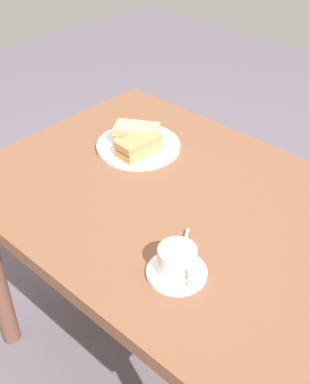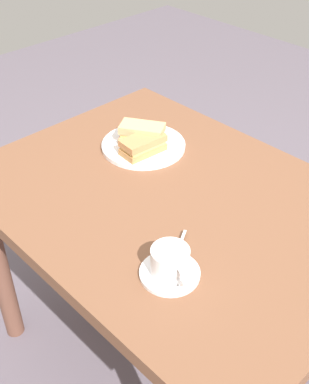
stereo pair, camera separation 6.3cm
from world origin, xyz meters
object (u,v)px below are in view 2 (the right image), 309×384
sandwich_plate (143,145)px  spoon (179,248)px  dining_table (172,226)px  sandwich_back (143,145)px  coffee_cup (170,261)px  coffee_saucer (170,273)px  sandwich_front (142,134)px

sandwich_plate → spoon: size_ratio=2.90×
spoon → dining_table: bearing=138.0°
dining_table → sandwich_back: (-0.21, 0.08, 0.15)m
sandwich_plate → spoon: spoon is taller
dining_table → coffee_cup: (0.20, -0.22, 0.16)m
sandwich_plate → coffee_cup: size_ratio=2.29×
coffee_saucer → spoon: (-0.04, 0.07, 0.01)m
sandwich_back → coffee_saucer: 0.51m
sandwich_plate → coffee_saucer: (0.45, -0.33, -0.00)m
sandwich_front → sandwich_back: 0.06m
coffee_saucer → spoon: bearing=119.3°
dining_table → coffee_cup: bearing=-46.8°
coffee_cup → spoon: 0.09m
sandwich_plate → spoon: (0.41, -0.26, 0.01)m
dining_table → sandwich_back: 0.27m
dining_table → sandwich_back: bearing=158.8°
dining_table → sandwich_plate: (-0.24, 0.12, 0.12)m
sandwich_plate → sandwich_front: sandwich_front is taller
sandwich_front → sandwich_back: (0.04, -0.04, -0.01)m
coffee_saucer → sandwich_front: bearing=143.7°
coffee_saucer → coffee_cup: size_ratio=1.22×
dining_table → coffee_cup: 0.34m
coffee_cup → sandwich_back: bearing=144.2°
coffee_cup → spoon: (-0.04, 0.07, -0.03)m
coffee_saucer → spoon: size_ratio=1.54×
sandwich_front → coffee_saucer: 0.56m
dining_table → spoon: 0.25m
dining_table → sandwich_back: size_ratio=7.92×
coffee_saucer → coffee_cup: bearing=-20.5°
sandwich_plate → sandwich_back: sandwich_back is taller
dining_table → spoon: (0.16, -0.15, 0.12)m
sandwich_back → spoon: sandwich_back is taller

